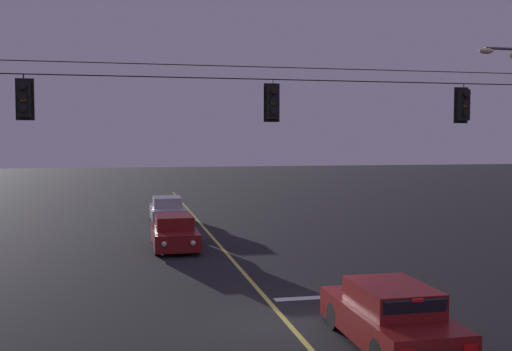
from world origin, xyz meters
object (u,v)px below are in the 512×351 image
traffic_light_left_inner (273,102)px  traffic_light_centre (464,105)px  car_oncoming_lead (174,233)px  car_waiting_near_lane (390,317)px  car_oncoming_trailing (167,210)px  traffic_light_leftmost (24,99)px

traffic_light_left_inner → traffic_light_centre: (6.09, 0.00, 0.00)m
traffic_light_centre → car_oncoming_lead: bearing=135.0°
traffic_light_centre → car_waiting_near_lane: (-4.59, -4.80, -4.99)m
traffic_light_left_inner → car_oncoming_trailing: traffic_light_left_inner is taller
car_oncoming_lead → car_waiting_near_lane: bearing=-74.1°
traffic_light_centre → car_oncoming_trailing: 19.21m
traffic_light_centre → car_oncoming_trailing: bearing=115.9°
traffic_light_left_inner → traffic_light_leftmost: bearing=180.0°
car_oncoming_trailing → car_waiting_near_lane: bearing=-80.7°
traffic_light_leftmost → car_oncoming_lead: 10.72m
car_waiting_near_lane → car_oncoming_trailing: same height
traffic_light_leftmost → traffic_light_left_inner: size_ratio=1.00×
traffic_light_leftmost → car_waiting_near_lane: 10.81m
traffic_light_leftmost → traffic_light_centre: bearing=0.0°
traffic_light_left_inner → car_waiting_near_lane: traffic_light_left_inner is taller
car_oncoming_trailing → traffic_light_left_inner: bearing=-83.2°
traffic_light_leftmost → car_oncoming_trailing: 18.07m
car_oncoming_lead → car_oncoming_trailing: bearing=88.4°
traffic_light_leftmost → car_oncoming_lead: size_ratio=0.28×
traffic_light_leftmost → traffic_light_left_inner: bearing=0.0°
car_oncoming_trailing → traffic_light_leftmost: bearing=-106.0°
traffic_light_centre → car_oncoming_lead: 12.79m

